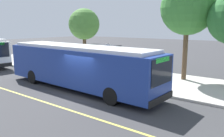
% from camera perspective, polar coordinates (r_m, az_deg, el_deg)
% --- Properties ---
extents(ground_plane, '(120.00, 120.00, 0.00)m').
position_cam_1_polar(ground_plane, '(14.46, -7.16, -6.65)').
color(ground_plane, '#38383A').
extents(sidewalk_curb, '(44.00, 6.40, 0.15)m').
position_cam_1_polar(sidewalk_curb, '(19.02, 5.65, -2.20)').
color(sidewalk_curb, '#B7B2A8').
rests_on(sidewalk_curb, ground_plane).
extents(lane_stripe_center, '(36.00, 0.14, 0.01)m').
position_cam_1_polar(lane_stripe_center, '(13.07, -14.03, -8.75)').
color(lane_stripe_center, '#E0D64C').
rests_on(lane_stripe_center, ground_plane).
extents(transit_bus_main, '(12.53, 2.96, 2.95)m').
position_cam_1_polar(transit_bus_main, '(15.73, -8.26, 0.79)').
color(transit_bus_main, navy).
rests_on(transit_bus_main, ground_plane).
extents(bus_shelter, '(2.90, 1.60, 2.48)m').
position_cam_1_polar(bus_shelter, '(20.16, -2.50, 3.88)').
color(bus_shelter, '#333338').
rests_on(bus_shelter, sidewalk_curb).
extents(waiting_bench, '(1.60, 0.48, 0.95)m').
position_cam_1_polar(waiting_bench, '(20.14, -1.56, 0.18)').
color(waiting_bench, brown).
rests_on(waiting_bench, sidewalk_curb).
extents(route_sign_post, '(0.44, 0.08, 2.80)m').
position_cam_1_polar(route_sign_post, '(17.21, -0.92, 2.87)').
color(route_sign_post, '#333338').
rests_on(route_sign_post, sidewalk_curb).
extents(street_tree_near_shelter, '(3.94, 3.94, 7.33)m').
position_cam_1_polar(street_tree_near_shelter, '(18.40, 18.11, 13.85)').
color(street_tree_near_shelter, brown).
rests_on(street_tree_near_shelter, sidewalk_curb).
extents(street_tree_upstreet, '(3.13, 3.13, 5.81)m').
position_cam_1_polar(street_tree_upstreet, '(24.03, -6.88, 10.72)').
color(street_tree_upstreet, brown).
rests_on(street_tree_upstreet, sidewalk_curb).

